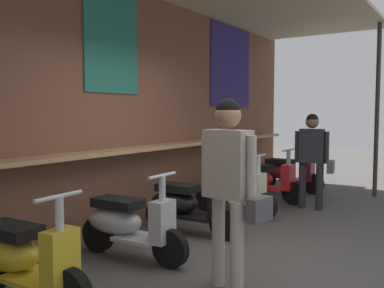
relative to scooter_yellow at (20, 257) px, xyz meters
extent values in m
plane|color=#474442|center=(1.88, -1.08, -0.39)|extent=(31.00, 31.00, 0.00)
cube|color=brown|center=(1.88, 0.94, 1.33)|extent=(11.07, 0.25, 3.44)
cube|color=#A87F51|center=(1.88, 0.64, 0.72)|extent=(9.96, 0.36, 0.05)
cube|color=#236B5B|center=(1.97, 0.80, 2.10)|extent=(0.96, 0.02, 1.28)
cube|color=navy|center=(5.23, 0.80, 2.09)|extent=(1.54, 0.02, 1.54)
cylinder|color=#332D28|center=(6.53, -1.62, 1.26)|extent=(0.08, 0.08, 3.30)
ellipsoid|color=gold|center=(-0.01, 0.17, 0.01)|extent=(0.41, 0.72, 0.30)
cube|color=black|center=(-0.01, 0.12, 0.21)|extent=(0.32, 0.56, 0.10)
cube|color=gold|center=(0.01, -0.18, -0.14)|extent=(0.40, 0.52, 0.04)
cube|color=gold|center=(0.02, -0.48, 0.08)|extent=(0.29, 0.17, 0.44)
cylinder|color=#B7B7BC|center=(0.02, -0.48, 0.21)|extent=(0.07, 0.07, 0.70)
cylinder|color=#B7B7BC|center=(0.02, -0.48, 0.56)|extent=(0.46, 0.06, 0.04)
ellipsoid|color=#B2B5BA|center=(1.31, 0.17, 0.01)|extent=(0.41, 0.71, 0.30)
cube|color=black|center=(1.31, 0.12, 0.21)|extent=(0.32, 0.56, 0.10)
cube|color=#B2B5BA|center=(1.32, -0.18, -0.14)|extent=(0.40, 0.51, 0.04)
cube|color=#B2B5BA|center=(1.33, -0.48, 0.08)|extent=(0.29, 0.17, 0.44)
cylinder|color=#B7B7BC|center=(1.33, -0.48, 0.21)|extent=(0.07, 0.07, 0.70)
cylinder|color=#B7B7BC|center=(1.33, -0.48, 0.56)|extent=(0.46, 0.05, 0.04)
cylinder|color=black|center=(1.33, -0.58, -0.19)|extent=(0.12, 0.40, 0.40)
cylinder|color=black|center=(1.30, 0.42, -0.19)|extent=(0.12, 0.40, 0.40)
ellipsoid|color=black|center=(2.45, 0.17, 0.01)|extent=(0.41, 0.72, 0.30)
cube|color=black|center=(2.45, 0.12, 0.21)|extent=(0.33, 0.56, 0.10)
cube|color=black|center=(2.47, -0.18, -0.14)|extent=(0.40, 0.52, 0.04)
cube|color=black|center=(2.48, -0.48, 0.08)|extent=(0.29, 0.17, 0.44)
cylinder|color=#B7B7BC|center=(2.48, -0.48, 0.21)|extent=(0.07, 0.07, 0.70)
cylinder|color=#B7B7BC|center=(2.48, -0.48, 0.56)|extent=(0.46, 0.06, 0.04)
cylinder|color=black|center=(2.49, -0.58, -0.19)|extent=(0.12, 0.40, 0.40)
cylinder|color=black|center=(2.44, 0.42, -0.19)|extent=(0.12, 0.40, 0.40)
ellipsoid|color=beige|center=(3.71, 0.17, 0.01)|extent=(0.40, 0.71, 0.30)
cube|color=black|center=(3.70, 0.12, 0.21)|extent=(0.31, 0.56, 0.10)
cube|color=beige|center=(3.70, -0.18, -0.14)|extent=(0.39, 0.51, 0.04)
cube|color=beige|center=(3.69, -0.48, 0.08)|extent=(0.28, 0.17, 0.44)
cylinder|color=#B7B7BC|center=(3.69, -0.48, 0.21)|extent=(0.07, 0.07, 0.70)
cylinder|color=#B7B7BC|center=(3.69, -0.48, 0.56)|extent=(0.46, 0.05, 0.04)
cylinder|color=black|center=(3.69, -0.58, -0.19)|extent=(0.11, 0.40, 0.40)
cylinder|color=black|center=(3.71, 0.42, -0.19)|extent=(0.11, 0.40, 0.40)
ellipsoid|color=red|center=(4.98, 0.17, 0.01)|extent=(0.41, 0.72, 0.30)
cube|color=black|center=(4.98, 0.12, 0.21)|extent=(0.33, 0.56, 0.10)
cube|color=red|center=(4.97, -0.18, -0.14)|extent=(0.40, 0.52, 0.04)
cube|color=red|center=(4.95, -0.48, 0.08)|extent=(0.29, 0.17, 0.44)
cylinder|color=#B7B7BC|center=(4.95, -0.48, 0.21)|extent=(0.07, 0.07, 0.70)
cylinder|color=#B7B7BC|center=(4.95, -0.48, 0.56)|extent=(0.46, 0.06, 0.04)
cylinder|color=black|center=(4.95, -0.58, -0.19)|extent=(0.12, 0.40, 0.40)
cylinder|color=black|center=(5.00, 0.42, -0.19)|extent=(0.12, 0.40, 0.40)
ellipsoid|color=maroon|center=(6.09, 0.17, 0.01)|extent=(0.39, 0.70, 0.30)
cube|color=black|center=(6.09, 0.12, 0.21)|extent=(0.31, 0.55, 0.10)
cube|color=maroon|center=(6.08, -0.18, -0.14)|extent=(0.38, 0.50, 0.04)
cube|color=maroon|center=(6.08, -0.48, 0.08)|extent=(0.28, 0.16, 0.44)
cylinder|color=#B7B7BC|center=(6.08, -0.48, 0.21)|extent=(0.07, 0.07, 0.70)
cylinder|color=#B7B7BC|center=(6.08, -0.48, 0.56)|extent=(0.46, 0.04, 0.04)
cylinder|color=black|center=(6.08, -0.58, -0.19)|extent=(0.10, 0.40, 0.40)
cylinder|color=black|center=(6.09, 0.42, -0.19)|extent=(0.10, 0.40, 0.40)
cylinder|color=#232328|center=(4.79, -0.79, 0.00)|extent=(0.12, 0.12, 0.78)
cylinder|color=#232328|center=(4.78, -1.09, 0.00)|extent=(0.12, 0.12, 0.78)
cube|color=#232328|center=(4.78, -0.94, 0.66)|extent=(0.26, 0.42, 0.55)
sphere|color=brown|center=(4.78, -0.94, 1.06)|extent=(0.21, 0.21, 0.21)
sphere|color=black|center=(4.78, -0.94, 1.09)|extent=(0.19, 0.19, 0.19)
cylinder|color=#232328|center=(4.75, -0.71, 0.64)|extent=(0.08, 0.08, 0.52)
cylinder|color=#232328|center=(4.82, -1.17, 0.64)|extent=(0.08, 0.08, 0.52)
cube|color=#4C4C51|center=(4.85, -1.23, 0.33)|extent=(0.27, 0.14, 0.20)
cylinder|color=#ADA393|center=(1.23, -1.20, 0.03)|extent=(0.12, 0.12, 0.85)
cylinder|color=#ADA393|center=(1.04, -1.49, 0.03)|extent=(0.12, 0.12, 0.85)
cube|color=#ADA393|center=(1.14, -1.35, 0.76)|extent=(0.27, 0.45, 0.60)
sphere|color=#A37556|center=(1.14, -1.35, 1.18)|extent=(0.23, 0.23, 0.23)
sphere|color=black|center=(1.14, -1.35, 1.22)|extent=(0.21, 0.21, 0.21)
cylinder|color=#ADA393|center=(1.18, -1.10, 0.73)|extent=(0.08, 0.08, 0.56)
cylinder|color=#ADA393|center=(1.09, -1.60, 0.73)|extent=(0.08, 0.08, 0.56)
cube|color=#4C4C51|center=(1.10, -1.67, 0.40)|extent=(0.27, 0.14, 0.20)
camera|label=1|loc=(-2.12, -3.11, 1.20)|focal=39.86mm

